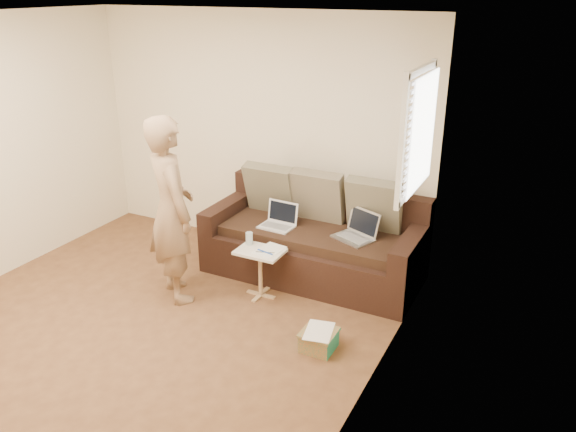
# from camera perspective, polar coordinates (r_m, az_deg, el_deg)

# --- Properties ---
(floor) EXTENTS (4.50, 4.50, 0.00)m
(floor) POSITION_cam_1_polar(r_m,az_deg,el_deg) (5.18, -15.37, -11.81)
(floor) COLOR #51321E
(floor) RESTS_ON ground
(ceiling) EXTENTS (4.50, 4.50, 0.00)m
(ceiling) POSITION_cam_1_polar(r_m,az_deg,el_deg) (4.34, -19.01, 18.06)
(ceiling) COLOR white
(ceiling) RESTS_ON wall_back
(wall_back) EXTENTS (4.00, 0.00, 4.00)m
(wall_back) POSITION_cam_1_polar(r_m,az_deg,el_deg) (6.33, -3.05, 8.23)
(wall_back) COLOR beige
(wall_back) RESTS_ON ground
(wall_right) EXTENTS (0.00, 4.50, 4.50)m
(wall_right) POSITION_cam_1_polar(r_m,az_deg,el_deg) (3.60, 7.10, -3.16)
(wall_right) COLOR beige
(wall_right) RESTS_ON ground
(window_blinds) EXTENTS (0.12, 0.88, 1.08)m
(window_blinds) POSITION_cam_1_polar(r_m,az_deg,el_deg) (4.84, 12.93, 8.18)
(window_blinds) COLOR white
(window_blinds) RESTS_ON wall_right
(sofa) EXTENTS (2.20, 0.95, 0.85)m
(sofa) POSITION_cam_1_polar(r_m,az_deg,el_deg) (5.83, 2.54, -2.15)
(sofa) COLOR black
(sofa) RESTS_ON ground
(pillow_left) EXTENTS (0.55, 0.29, 0.57)m
(pillow_left) POSITION_cam_1_polar(r_m,az_deg,el_deg) (6.11, -1.76, 2.72)
(pillow_left) COLOR #665D4B
(pillow_left) RESTS_ON sofa
(pillow_mid) EXTENTS (0.55, 0.27, 0.57)m
(pillow_mid) POSITION_cam_1_polar(r_m,az_deg,el_deg) (5.90, 3.03, 1.97)
(pillow_mid) COLOR brown
(pillow_mid) RESTS_ON sofa
(pillow_right) EXTENTS (0.55, 0.28, 0.57)m
(pillow_right) POSITION_cam_1_polar(r_m,az_deg,el_deg) (5.71, 8.61, 1.06)
(pillow_right) COLOR #665D4B
(pillow_right) RESTS_ON sofa
(laptop_silver) EXTENTS (0.45, 0.40, 0.25)m
(laptop_silver) POSITION_cam_1_polar(r_m,az_deg,el_deg) (5.59, 6.50, -2.31)
(laptop_silver) COLOR #B7BABC
(laptop_silver) RESTS_ON sofa
(laptop_white) EXTENTS (0.35, 0.27, 0.25)m
(laptop_white) POSITION_cam_1_polar(r_m,az_deg,el_deg) (5.81, -1.18, -1.17)
(laptop_white) COLOR white
(laptop_white) RESTS_ON sofa
(person) EXTENTS (0.79, 0.74, 1.78)m
(person) POSITION_cam_1_polar(r_m,az_deg,el_deg) (5.37, -11.59, 0.61)
(person) COLOR #7F6445
(person) RESTS_ON ground
(side_table) EXTENTS (0.44, 0.31, 0.49)m
(side_table) POSITION_cam_1_polar(r_m,az_deg,el_deg) (5.52, -2.78, -5.73)
(side_table) COLOR silver
(side_table) RESTS_ON ground
(drinking_glass) EXTENTS (0.07, 0.07, 0.12)m
(drinking_glass) POSITION_cam_1_polar(r_m,az_deg,el_deg) (5.52, -3.90, -2.25)
(drinking_glass) COLOR silver
(drinking_glass) RESTS_ON side_table
(scissors) EXTENTS (0.18, 0.10, 0.02)m
(scissors) POSITION_cam_1_polar(r_m,az_deg,el_deg) (5.35, -2.31, -3.63)
(scissors) COLOR silver
(scissors) RESTS_ON side_table
(paper_on_table) EXTENTS (0.25, 0.33, 0.00)m
(paper_on_table) POSITION_cam_1_polar(r_m,az_deg,el_deg) (5.41, -1.87, -3.41)
(paper_on_table) COLOR white
(paper_on_table) RESTS_ON side_table
(striped_box) EXTENTS (0.28, 0.28, 0.18)m
(striped_box) POSITION_cam_1_polar(r_m,az_deg,el_deg) (4.85, 3.10, -12.26)
(striped_box) COLOR orange
(striped_box) RESTS_ON ground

